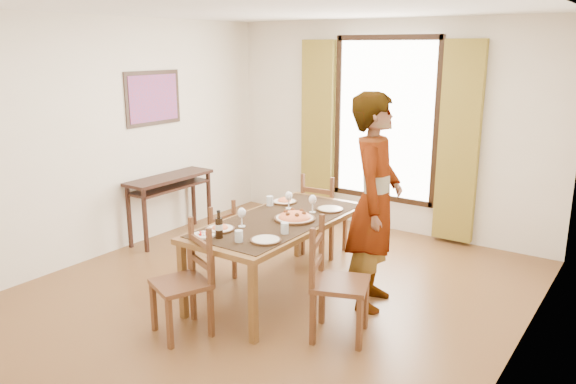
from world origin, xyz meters
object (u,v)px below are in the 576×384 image
Objects in this scene: console_table at (170,185)px; dining_table at (279,225)px; man at (375,202)px; pasta_platter at (295,215)px.

dining_table is at bearing -15.32° from console_table.
man reaches higher than pasta_platter.
dining_table is 0.96m from man.
dining_table is at bearing -155.28° from pasta_platter.
man is at bearing 17.72° from pasta_platter.
man is 4.97× the size of pasta_platter.
man is (2.94, -0.28, 0.31)m from console_table.
man is at bearing -5.37° from console_table.
pasta_platter reaches higher than dining_table.
man reaches higher than console_table.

